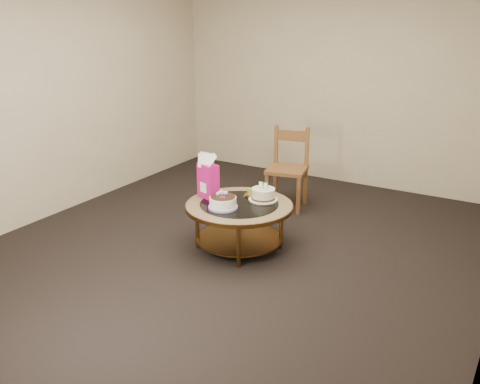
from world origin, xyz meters
The scene contains 8 objects.
ground centered at (0.00, 0.00, 0.00)m, with size 5.00×5.00×0.00m, color black.
room_walls centered at (0.00, 0.00, 1.54)m, with size 4.52×5.02×2.61m.
coffee_table centered at (0.00, 0.00, 0.38)m, with size 1.02×1.02×0.46m.
decorated_cake centered at (-0.07, -0.18, 0.51)m, with size 0.27×0.27×0.16m.
cream_cake centered at (0.15, 0.20, 0.51)m, with size 0.28×0.28×0.18m.
gift_bag centered at (-0.35, 0.01, 0.67)m, with size 0.24×0.21×0.43m.
pillar_candle centered at (-0.01, 0.24, 0.49)m, with size 0.12×0.12×0.09m.
dining_chair centered at (-0.11, 1.26, 0.47)m, with size 0.50×0.50×0.92m.
Camera 1 is at (2.40, -4.04, 2.21)m, focal length 40.00 mm.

